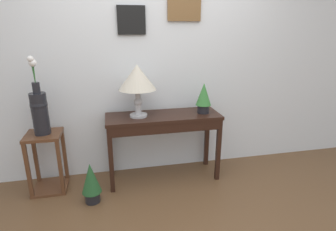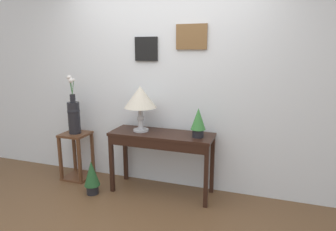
# 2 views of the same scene
# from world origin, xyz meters

# --- Properties ---
(back_wall_with_art) EXTENTS (9.00, 0.13, 2.80)m
(back_wall_with_art) POSITION_xyz_m (0.00, 1.44, 1.40)
(back_wall_with_art) COLOR silver
(back_wall_with_art) RESTS_ON ground
(console_table) EXTENTS (1.22, 0.43, 0.75)m
(console_table) POSITION_xyz_m (0.05, 1.11, 0.65)
(console_table) COLOR black
(console_table) RESTS_ON ground
(table_lamp) EXTENTS (0.38, 0.38, 0.54)m
(table_lamp) POSITION_xyz_m (-0.22, 1.13, 1.15)
(table_lamp) COLOR #B7B7BC
(table_lamp) RESTS_ON console_table
(potted_plant_on_console) EXTENTS (0.17, 0.17, 0.33)m
(potted_plant_on_console) POSITION_xyz_m (0.49, 1.11, 0.93)
(potted_plant_on_console) COLOR black
(potted_plant_on_console) RESTS_ON console_table
(pedestal_stand_left) EXTENTS (0.34, 0.34, 0.63)m
(pedestal_stand_left) POSITION_xyz_m (-1.18, 1.15, 0.32)
(pedestal_stand_left) COLOR #56331E
(pedestal_stand_left) RESTS_ON ground
(flower_vase_tall) EXTENTS (0.16, 0.16, 0.77)m
(flower_vase_tall) POSITION_xyz_m (-1.18, 1.15, 0.89)
(flower_vase_tall) COLOR black
(flower_vase_tall) RESTS_ON pedestal_stand_left
(potted_plant_floor) EXTENTS (0.19, 0.19, 0.42)m
(potted_plant_floor) POSITION_xyz_m (-0.73, 0.82, 0.23)
(potted_plant_floor) COLOR black
(potted_plant_floor) RESTS_ON ground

